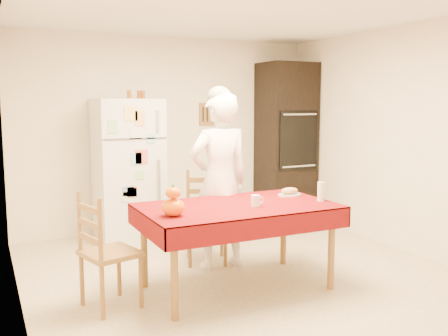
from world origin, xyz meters
TOP-DOWN VIEW (x-y plane):
  - floor at (0.00, 0.00)m, footprint 4.50×4.50m
  - room_shell at (0.00, 0.00)m, footprint 4.02×4.52m
  - refrigerator at (-0.65, 1.88)m, footprint 0.75×0.74m
  - oven_cabinet at (1.63, 1.93)m, footprint 0.70×0.62m
  - dining_table at (-0.22, -0.14)m, footprint 1.70×1.00m
  - chair_far at (-0.14, 0.72)m, footprint 0.53×0.52m
  - chair_left at (-1.40, -0.08)m, footprint 0.49×0.51m
  - seated_woman at (-0.11, 0.45)m, footprint 0.64×0.42m
  - coffee_mug at (-0.11, -0.27)m, footprint 0.08×0.08m
  - pumpkin_lower at (-0.88, -0.30)m, footprint 0.19×0.19m
  - pumpkin_upper at (-0.88, -0.30)m, footprint 0.12×0.12m
  - wine_glass at (0.55, -0.32)m, footprint 0.07×0.07m
  - bread_plate at (0.43, 0.02)m, footprint 0.24×0.24m
  - bread_loaf at (0.43, 0.02)m, footprint 0.18×0.10m
  - spice_jar_left at (-0.60, 1.93)m, footprint 0.05×0.05m
  - spice_jar_mid at (-0.48, 1.93)m, footprint 0.05×0.05m
  - spice_jar_right at (-0.43, 1.93)m, footprint 0.05×0.05m

SIDE VIEW (x-z plane):
  - floor at x=0.00m, z-range 0.00..0.00m
  - chair_far at x=-0.14m, z-range 0.03..0.98m
  - chair_left at x=-1.40m, z-range 0.03..0.98m
  - dining_table at x=-0.22m, z-range 0.31..1.07m
  - bread_plate at x=0.43m, z-range 0.76..0.78m
  - bread_loaf at x=0.43m, z-range 0.78..0.84m
  - coffee_mug at x=-0.11m, z-range 0.76..0.86m
  - pumpkin_lower at x=-0.88m, z-range 0.76..0.90m
  - wine_glass at x=0.55m, z-range 0.76..0.94m
  - refrigerator at x=-0.65m, z-range 0.00..1.70m
  - seated_woman at x=-0.11m, z-range 0.00..1.76m
  - pumpkin_upper at x=-0.88m, z-range 0.90..1.00m
  - oven_cabinet at x=1.63m, z-range 0.00..2.20m
  - room_shell at x=0.00m, z-range 0.37..2.88m
  - spice_jar_left at x=-0.60m, z-range 1.70..1.80m
  - spice_jar_mid at x=-0.48m, z-range 1.70..1.80m
  - spice_jar_right at x=-0.43m, z-range 1.70..1.80m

